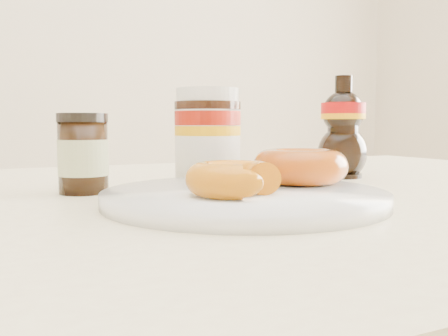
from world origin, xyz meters
name	(u,v)px	position (x,y,z in m)	size (l,w,h in m)	color
dining_table	(234,249)	(0.00, 0.10, 0.67)	(1.40, 0.90, 0.75)	#FBEFBF
plate	(244,197)	(-0.05, -0.03, 0.76)	(0.30, 0.30, 0.02)	white
donut_bitten	(233,179)	(-0.08, -0.06, 0.78)	(0.10, 0.10, 0.03)	#C6770B
donut_whole	(300,166)	(0.04, 0.01, 0.79)	(0.11, 0.11, 0.04)	#934709
nutella_jar	(208,132)	(0.00, 0.19, 0.82)	(0.10, 0.10, 0.14)	white
syrup_bottle	(343,127)	(0.22, 0.14, 0.83)	(0.08, 0.07, 0.16)	black
dark_jar	(83,154)	(-0.19, 0.14, 0.80)	(0.06, 0.06, 0.10)	black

